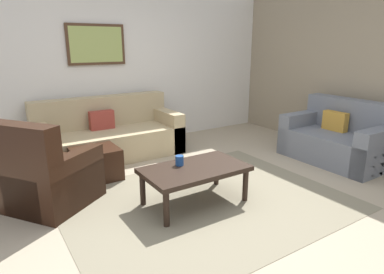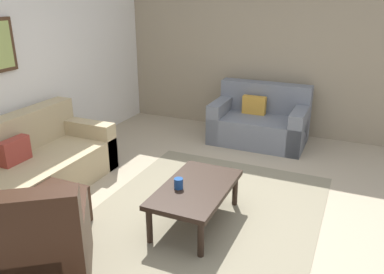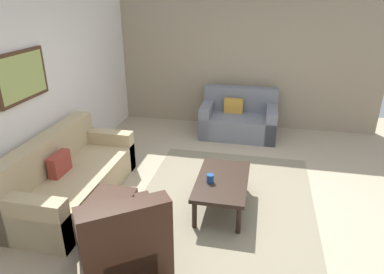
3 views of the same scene
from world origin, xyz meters
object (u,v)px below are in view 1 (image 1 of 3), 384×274
at_px(framed_artwork, 96,45).
at_px(cup, 180,160).
at_px(couch_loveseat, 340,140).
at_px(ottoman, 95,163).
at_px(armchair_leather, 45,179).
at_px(coffee_table, 195,172).
at_px(couch_main, 108,136).

bearing_deg(framed_artwork, cup, -88.27).
xyz_separation_m(couch_loveseat, ottoman, (-3.24, 1.27, -0.10)).
bearing_deg(couch_loveseat, armchair_leather, 168.67).
bearing_deg(coffee_table, couch_loveseat, -0.01).
xyz_separation_m(ottoman, cup, (0.58, -1.12, 0.26)).
distance_m(couch_main, framed_artwork, 1.42).
height_order(couch_loveseat, framed_artwork, framed_artwork).
distance_m(couch_main, couch_loveseat, 3.46).
bearing_deg(ottoman, couch_main, 60.15).
relative_size(couch_main, couch_loveseat, 1.47).
xyz_separation_m(couch_main, armchair_leather, (-1.12, -1.27, 0.01)).
relative_size(armchair_leather, cup, 10.58).
relative_size(coffee_table, cup, 10.43).
relative_size(armchair_leather, framed_artwork, 1.25).
height_order(ottoman, framed_artwork, framed_artwork).
distance_m(couch_loveseat, ottoman, 3.48).
bearing_deg(couch_main, framed_artwork, 82.19).
bearing_deg(couch_loveseat, cup, 176.97).
bearing_deg(framed_artwork, couch_loveseat, -42.16).
bearing_deg(armchair_leather, coffee_table, -30.04).
height_order(couch_main, framed_artwork, framed_artwork).
distance_m(coffee_table, framed_artwork, 2.79).
height_order(couch_loveseat, cup, couch_loveseat).
distance_m(couch_loveseat, framed_artwork, 3.92).
relative_size(couch_main, ottoman, 3.73).
bearing_deg(couch_main, coffee_table, -83.59).
distance_m(couch_main, cup, 1.92).
xyz_separation_m(armchair_leather, framed_artwork, (1.18, 1.69, 1.34)).
height_order(couch_loveseat, ottoman, couch_loveseat).
bearing_deg(framed_artwork, ottoman, -112.85).
bearing_deg(cup, ottoman, 117.24).
height_order(ottoman, cup, cup).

